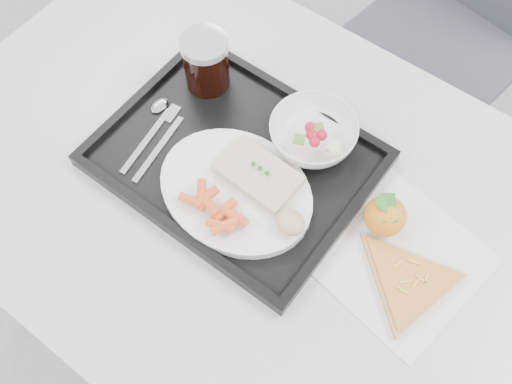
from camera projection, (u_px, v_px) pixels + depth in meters
table at (255, 206)px, 1.03m from camera, size 1.20×0.80×0.75m
chair at (456, 7)px, 1.46m from camera, size 0.48×0.48×0.93m
tray at (235, 159)px, 0.99m from camera, size 0.45×0.35×0.03m
dinner_plate at (236, 191)px, 0.94m from camera, size 0.27×0.27×0.02m
fish_fillet at (258, 174)px, 0.94m from camera, size 0.14×0.09×0.03m
bread_roll at (290, 222)px, 0.89m from camera, size 0.06×0.05×0.03m
salad_bowl at (313, 133)px, 0.98m from camera, size 0.15×0.15×0.05m
cola_glass at (206, 62)px, 1.01m from camera, size 0.09×0.09×0.11m
cutlery at (157, 129)px, 1.01m from camera, size 0.09×0.17×0.01m
napkin at (396, 256)px, 0.91m from camera, size 0.29×0.28×0.00m
tangerine at (385, 216)px, 0.91m from camera, size 0.08×0.08×0.07m
pizza_slice at (407, 281)px, 0.88m from camera, size 0.25×0.25×0.02m
carrot_pile at (214, 209)px, 0.90m from camera, size 0.12×0.07×0.02m
salad_contents at (325, 142)px, 0.96m from camera, size 0.08×0.07×0.02m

